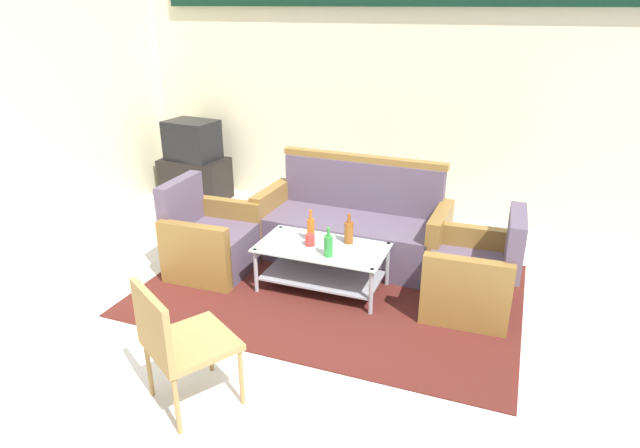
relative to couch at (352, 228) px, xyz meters
name	(u,v)px	position (x,y,z in m)	size (l,w,h in m)	color
ground_plane	(299,349)	(0.11, -1.60, -0.32)	(14.00, 14.00, 0.00)	silver
wall_back	(404,86)	(0.11, 1.46, 1.16)	(6.52, 0.19, 2.80)	beige
rug	(331,289)	(0.03, -0.68, -0.31)	(3.17, 2.15, 0.01)	#511E19
couch	(352,228)	(0.00, 0.00, 0.00)	(1.82, 0.79, 0.96)	#5B4C60
armchair_left	(210,242)	(-1.15, -0.72, -0.03)	(0.72, 0.78, 0.85)	#5B4C60
armchair_right	(473,277)	(1.20, -0.56, -0.03)	(0.72, 0.78, 0.85)	#5B4C60
coffee_table	(322,261)	(-0.05, -0.69, -0.04)	(1.10, 0.60, 0.40)	silver
bottle_brown	(349,232)	(0.14, -0.55, 0.20)	(0.08, 0.08, 0.27)	brown
bottle_orange	(311,229)	(-0.18, -0.62, 0.20)	(0.07, 0.07, 0.28)	#D85919
bottle_green	(328,245)	(0.06, -0.85, 0.19)	(0.07, 0.07, 0.25)	#2D8C38
cup	(310,240)	(-0.15, -0.71, 0.14)	(0.08, 0.08, 0.10)	red
tv_stand	(196,179)	(-2.39, 0.95, -0.06)	(0.80, 0.50, 0.52)	black
television	(192,140)	(-2.39, 0.96, 0.44)	(0.64, 0.51, 0.48)	black
wicker_chair	(176,338)	(-0.33, -2.39, 0.18)	(0.66, 0.66, 0.84)	#AD844C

